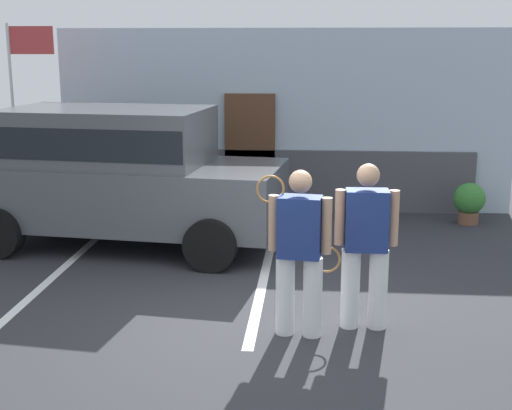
# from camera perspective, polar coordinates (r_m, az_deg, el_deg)

# --- Properties ---
(ground_plane) EXTENTS (40.00, 40.00, 0.00)m
(ground_plane) POSITION_cam_1_polar(r_m,az_deg,el_deg) (7.78, 0.26, -9.57)
(ground_plane) COLOR #2D2D33
(parking_stripe_0) EXTENTS (0.12, 4.40, 0.01)m
(parking_stripe_0) POSITION_cam_1_polar(r_m,az_deg,el_deg) (9.76, -15.71, -5.31)
(parking_stripe_0) COLOR silver
(parking_stripe_0) RESTS_ON ground_plane
(parking_stripe_1) EXTENTS (0.12, 4.40, 0.01)m
(parking_stripe_1) POSITION_cam_1_polar(r_m,az_deg,el_deg) (9.19, 0.61, -5.97)
(parking_stripe_1) COLOR silver
(parking_stripe_1) RESTS_ON ground_plane
(house_frontage) EXTENTS (8.09, 0.40, 3.23)m
(house_frontage) POSITION_cam_1_polar(r_m,az_deg,el_deg) (12.84, 2.20, 6.38)
(house_frontage) COLOR silver
(house_frontage) RESTS_ON ground_plane
(parked_suv) EXTENTS (4.79, 2.58, 2.05)m
(parked_suv) POSITION_cam_1_polar(r_m,az_deg,el_deg) (10.66, -11.05, 2.79)
(parked_suv) COLOR #4C4F54
(parked_suv) RESTS_ON ground_plane
(tennis_player_man) EXTENTS (0.77, 0.33, 1.75)m
(tennis_player_man) POSITION_cam_1_polar(r_m,az_deg,el_deg) (7.24, 3.49, -3.67)
(tennis_player_man) COLOR white
(tennis_player_man) RESTS_ON ground_plane
(tennis_player_woman) EXTENTS (0.91, 0.28, 1.78)m
(tennis_player_woman) POSITION_cam_1_polar(r_m,az_deg,el_deg) (7.50, 8.78, -3.16)
(tennis_player_woman) COLOR white
(tennis_player_woman) RESTS_ON ground_plane
(potted_plant_by_porch) EXTENTS (0.53, 0.53, 0.69)m
(potted_plant_by_porch) POSITION_cam_1_polar(r_m,az_deg,el_deg) (12.40, 16.78, 0.30)
(potted_plant_by_porch) COLOR brown
(potted_plant_by_porch) RESTS_ON ground_plane
(flag_pole) EXTENTS (0.80, 0.06, 3.29)m
(flag_pole) POSITION_cam_1_polar(r_m,az_deg,el_deg) (12.59, -18.31, 9.04)
(flag_pole) COLOR silver
(flag_pole) RESTS_ON ground_plane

